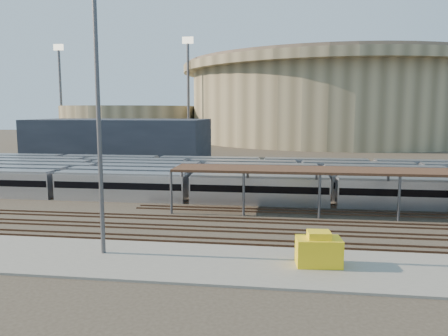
% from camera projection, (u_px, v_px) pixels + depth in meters
% --- Properties ---
extents(ground, '(420.00, 420.00, 0.00)m').
position_uv_depth(ground, '(237.00, 218.00, 49.35)').
color(ground, '#383026').
rests_on(ground, ground).
extents(apron, '(50.00, 9.00, 0.20)m').
position_uv_depth(apron, '(156.00, 260.00, 35.29)').
color(apron, gray).
rests_on(apron, ground).
extents(subway_trains, '(127.59, 23.90, 3.60)m').
position_uv_depth(subway_trains, '(229.00, 177.00, 67.73)').
color(subway_trains, silver).
rests_on(subway_trains, ground).
extents(inspection_shed, '(60.30, 6.00, 5.30)m').
position_uv_depth(inspection_shed, '(433.00, 174.00, 49.62)').
color(inspection_shed, '#4E4E53').
rests_on(inspection_shed, ground).
extents(empty_tracks, '(170.00, 9.62, 0.18)m').
position_uv_depth(empty_tracks, '(232.00, 230.00, 44.43)').
color(empty_tracks, '#4C3323').
rests_on(empty_tracks, ground).
extents(stadium, '(124.00, 124.00, 32.50)m').
position_uv_depth(stadium, '(334.00, 100.00, 181.25)').
color(stadium, '#998C68').
rests_on(stadium, ground).
extents(secondary_arena, '(56.00, 56.00, 14.00)m').
position_uv_depth(secondary_arena, '(129.00, 123.00, 184.29)').
color(secondary_arena, '#998C68').
rests_on(secondary_arena, ground).
extents(service_building, '(42.00, 20.00, 10.00)m').
position_uv_depth(service_building, '(120.00, 140.00, 107.49)').
color(service_building, '#1E232D').
rests_on(service_building, ground).
extents(floodlight_0, '(4.00, 1.00, 38.40)m').
position_uv_depth(floodlight_0, '(188.00, 87.00, 158.77)').
color(floodlight_0, '#4E4E53').
rests_on(floodlight_0, ground).
extents(floodlight_1, '(4.00, 1.00, 38.40)m').
position_uv_depth(floodlight_1, '(60.00, 89.00, 176.11)').
color(floodlight_1, '#4E4E53').
rests_on(floodlight_1, ground).
extents(floodlight_3, '(4.00, 1.00, 38.40)m').
position_uv_depth(floodlight_3, '(253.00, 92.00, 205.13)').
color(floodlight_3, '#4E4E53').
rests_on(floodlight_3, ground).
extents(yard_light_pole, '(0.81, 0.36, 21.79)m').
position_uv_depth(yard_light_pole, '(99.00, 122.00, 35.41)').
color(yard_light_pole, '#4E4E53').
rests_on(yard_light_pole, apron).
extents(yellow_equipment, '(3.62, 2.46, 2.15)m').
position_uv_depth(yellow_equipment, '(319.00, 252.00, 33.79)').
color(yellow_equipment, yellow).
rests_on(yellow_equipment, apron).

